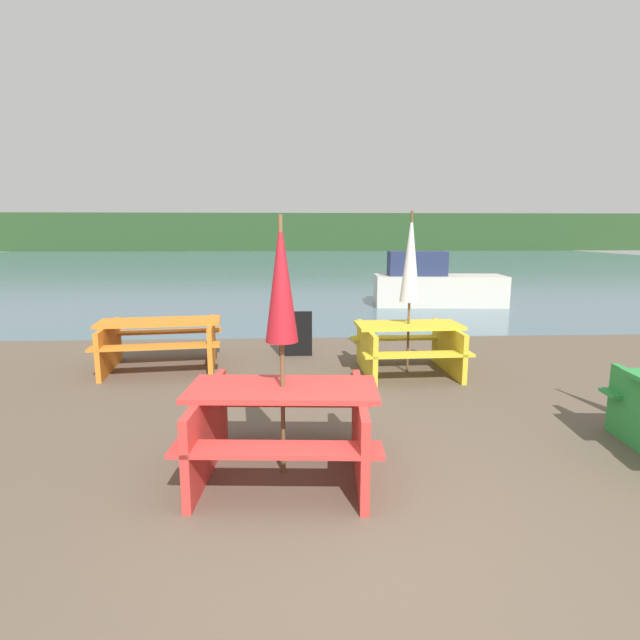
# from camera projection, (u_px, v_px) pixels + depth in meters

# --- Properties ---
(ground_plane) EXTENTS (60.00, 60.00, 0.00)m
(ground_plane) POSITION_uv_depth(u_px,v_px,m) (386.00, 572.00, 3.07)
(ground_plane) COLOR brown
(water) EXTENTS (60.00, 50.00, 0.00)m
(water) POSITION_uv_depth(u_px,v_px,m) (302.00, 262.00, 34.40)
(water) COLOR slate
(water) RESTS_ON ground_plane
(far_treeline) EXTENTS (80.00, 1.60, 4.00)m
(far_treeline) POSITION_uv_depth(u_px,v_px,m) (299.00, 232.00, 53.71)
(far_treeline) COLOR #284723
(far_treeline) RESTS_ON water
(picnic_table_red) EXTENTS (1.68, 1.49, 0.78)m
(picnic_table_red) POSITION_uv_depth(u_px,v_px,m) (283.00, 421.00, 4.26)
(picnic_table_red) COLOR red
(picnic_table_red) RESTS_ON ground_plane
(picnic_table_yellow) EXTENTS (1.56, 1.43, 0.73)m
(picnic_table_yellow) POSITION_uv_depth(u_px,v_px,m) (408.00, 344.00, 7.34)
(picnic_table_yellow) COLOR yellow
(picnic_table_yellow) RESTS_ON ground_plane
(picnic_table_orange) EXTENTS (1.94, 1.59, 0.74)m
(picnic_table_orange) POSITION_uv_depth(u_px,v_px,m) (161.00, 339.00, 7.57)
(picnic_table_orange) COLOR orange
(picnic_table_orange) RESTS_ON ground_plane
(umbrella_crimson) EXTENTS (0.27, 0.27, 2.20)m
(umbrella_crimson) POSITION_uv_depth(u_px,v_px,m) (281.00, 282.00, 4.05)
(umbrella_crimson) COLOR brown
(umbrella_crimson) RESTS_ON ground_plane
(umbrella_white) EXTENTS (0.29, 0.29, 2.35)m
(umbrella_white) POSITION_uv_depth(u_px,v_px,m) (411.00, 258.00, 7.12)
(umbrella_white) COLOR brown
(umbrella_white) RESTS_ON ground_plane
(boat) EXTENTS (3.67, 1.49, 1.52)m
(boat) POSITION_uv_depth(u_px,v_px,m) (435.00, 285.00, 14.03)
(boat) COLOR beige
(boat) RESTS_ON water
(signboard) EXTENTS (0.55, 0.08, 0.75)m
(signboard) POSITION_uv_depth(u_px,v_px,m) (296.00, 334.00, 8.35)
(signboard) COLOR black
(signboard) RESTS_ON ground_plane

